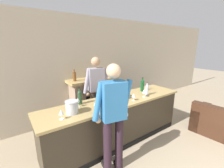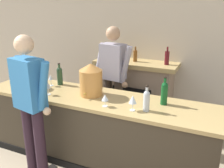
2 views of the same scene
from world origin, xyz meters
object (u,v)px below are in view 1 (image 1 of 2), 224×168
person_customer (113,115)px  ice_bucket_steel (72,107)px  wine_bottle_riesling_slim (147,89)px  wine_glass_back_row (96,103)px  copper_dispenser (113,90)px  wine_glass_mid_counter (61,112)px  wine_bottle_port_short (80,97)px  potted_plant_corner (156,96)px  wine_bottle_rose_blush (142,85)px  wine_glass_front_left (78,100)px  fireplace_stone (94,98)px  wine_glass_by_dispenser (134,96)px  person_bartender (97,90)px  armchair_black (216,123)px  wine_glass_front_right (144,91)px

person_customer → ice_bucket_steel: 0.69m
wine_bottle_riesling_slim → wine_glass_back_row: (-1.31, -0.04, -0.01)m
copper_dispenser → wine_bottle_riesling_slim: copper_dispenser is taller
wine_glass_mid_counter → wine_bottle_port_short: bearing=39.8°
potted_plant_corner → wine_glass_back_row: bearing=-160.0°
wine_bottle_rose_blush → copper_dispenser: bearing=-175.0°
potted_plant_corner → wine_glass_front_left: 3.41m
copper_dispenser → wine_glass_mid_counter: 1.12m
fireplace_stone → copper_dispenser: fireplace_stone is taller
copper_dispenser → wine_glass_back_row: copper_dispenser is taller
ice_bucket_steel → wine_glass_by_dispenser: 1.22m
wine_bottle_port_short → wine_glass_by_dispenser: size_ratio=2.19×
wine_glass_mid_counter → wine_bottle_riesling_slim: bearing=0.7°
wine_bottle_port_short → wine_glass_front_left: bearing=-129.2°
person_customer → wine_bottle_riesling_slim: bearing=19.8°
person_customer → wine_glass_mid_counter: size_ratio=11.31×
person_bartender → ice_bucket_steel: person_bartender is taller
potted_plant_corner → copper_dispenser: copper_dispenser is taller
person_customer → wine_glass_front_left: (-0.26, 0.71, 0.08)m
potted_plant_corner → wine_glass_back_row: wine_glass_back_row is taller
potted_plant_corner → person_bartender: person_bartender is taller
ice_bucket_steel → wine_bottle_rose_blush: (1.82, 0.18, 0.04)m
wine_bottle_riesling_slim → wine_glass_front_left: bearing=169.8°
armchair_black → wine_bottle_rose_blush: (-1.19, 1.24, 0.83)m
fireplace_stone → potted_plant_corner: 2.35m
armchair_black → wine_bottle_port_short: 3.16m
armchair_black → wine_bottle_riesling_slim: 1.84m
potted_plant_corner → wine_bottle_rose_blush: wine_bottle_rose_blush is taller
wine_bottle_rose_blush → armchair_black: bearing=-46.0°
wine_glass_front_left → wine_glass_mid_counter: wine_glass_front_left is taller
fireplace_stone → wine_glass_front_right: (0.45, -1.43, 0.48)m
potted_plant_corner → wine_bottle_riesling_slim: bearing=-148.4°
wine_glass_by_dispenser → wine_glass_back_row: wine_glass_back_row is taller
wine_glass_front_left → wine_bottle_port_short: bearing=50.8°
armchair_black → person_customer: size_ratio=0.56×
armchair_black → wine_bottle_rose_blush: bearing=134.0°
person_customer → wine_bottle_port_short: (-0.18, 0.82, 0.10)m
fireplace_stone → ice_bucket_steel: size_ratio=6.70×
ice_bucket_steel → wine_bottle_riesling_slim: 1.68m
copper_dispenser → wine_glass_front_right: bearing=-19.9°
wine_bottle_riesling_slim → wine_glass_mid_counter: 1.89m
wine_glass_by_dispenser → wine_glass_mid_counter: wine_glass_mid_counter is taller
ice_bucket_steel → wine_bottle_riesling_slim: size_ratio=0.73×
person_customer → fireplace_stone: bearing=70.4°
wine_glass_front_right → wine_glass_mid_counter: bearing=179.0°
person_customer → wine_bottle_rose_blush: bearing=27.3°
ice_bucket_steel → wine_bottle_port_short: bearing=47.3°
person_customer → wine_glass_by_dispenser: (0.77, 0.37, 0.06)m
wine_bottle_port_short → wine_glass_front_right: 1.34m
person_bartender → wine_bottle_port_short: (-0.63, -0.48, 0.10)m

